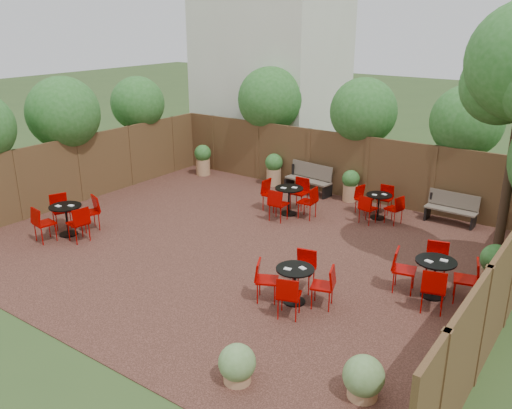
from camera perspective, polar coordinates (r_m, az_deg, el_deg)
The scene contains 12 objects.
ground at distance 13.09m, azimuth -1.73°, elevation -4.62°, with size 80.00×80.00×0.00m, color #354F23.
courtyard_paving at distance 13.09m, azimuth -1.73°, elevation -4.58°, with size 12.00×10.00×0.02m, color #321B14.
fence_back at distance 16.78m, azimuth 8.63°, elevation 4.26°, with size 12.00×0.08×2.00m, color #4C311C.
fence_left at distance 16.88m, azimuth -18.26°, elevation 3.58°, with size 0.08×10.00×2.00m, color #4C311C.
fence_right at distance 10.52m, azimuth 25.47°, elevation -6.96°, with size 0.08×10.00×2.00m, color #4C311C.
neighbour_building at distance 21.12m, azimuth 1.67°, elevation 15.84°, with size 5.00×4.00×8.00m, color silver.
overhang_foliage at distance 14.82m, azimuth 3.01°, elevation 9.01°, with size 15.56×10.28×2.58m.
park_bench_left at distance 16.94m, azimuth 5.72°, elevation 2.80°, with size 1.57×0.67×0.95m.
park_bench_right at distance 15.36m, azimuth 20.17°, elevation -0.34°, with size 1.37×0.47×0.84m.
bistro_tables at distance 12.87m, azimuth 2.48°, elevation -2.81°, with size 10.35×7.31×0.91m.
planters at distance 15.80m, azimuth 5.50°, elevation 1.88°, with size 11.01×4.21×1.08m.
low_shrubs at distance 8.66m, azimuth 10.85°, elevation -16.32°, with size 3.25×3.04×0.67m.
Camera 1 is at (7.26, -9.49, 5.35)m, focal length 37.47 mm.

